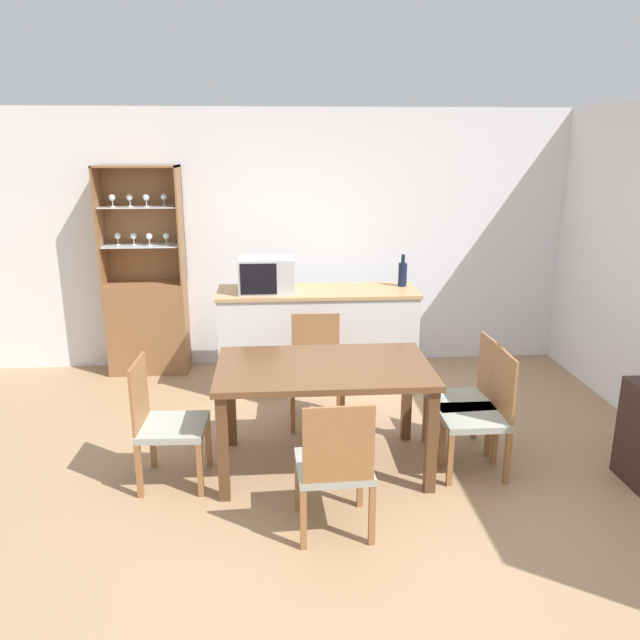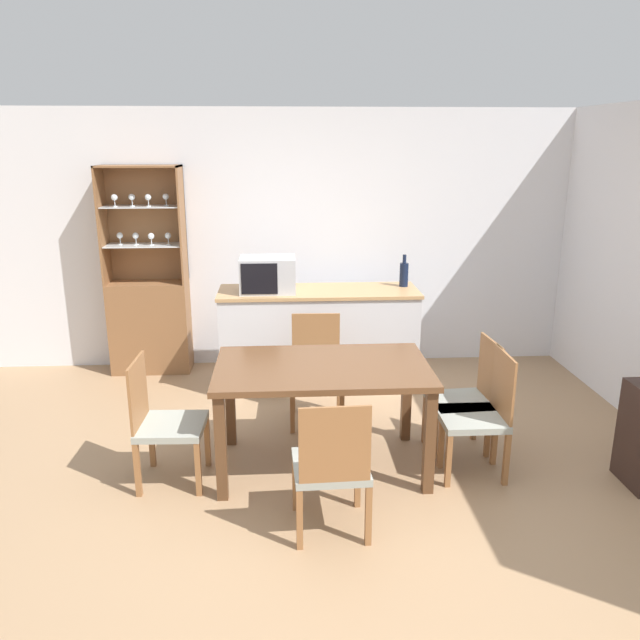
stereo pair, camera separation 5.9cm
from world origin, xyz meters
name	(u,v)px [view 2 (the right image)]	position (x,y,z in m)	size (l,w,h in m)	color
ground_plane	(336,494)	(0.00, 0.00, 0.00)	(18.00, 18.00, 0.00)	#A37F5B
wall_back	(314,240)	(0.00, 2.63, 1.27)	(6.80, 0.06, 2.55)	silver
kitchen_counter	(318,338)	(0.00, 1.92, 0.47)	(1.82, 0.60, 0.93)	silver
display_cabinet	(150,312)	(-1.65, 2.44, 0.61)	(0.77, 0.34, 2.02)	brown
dining_table	(322,379)	(-0.06, 0.38, 0.66)	(1.46, 0.89, 0.76)	brown
dining_chair_head_near	(331,466)	(-0.06, -0.40, 0.43)	(0.45, 0.45, 0.87)	#999E93
dining_chair_side_right_far	(467,399)	(1.00, 0.51, 0.43)	(0.46, 0.46, 0.87)	#999E93
dining_chair_head_far	(316,371)	(-0.06, 1.16, 0.43)	(0.44, 0.44, 0.87)	#999E93
dining_chair_side_right_near	(478,414)	(1.00, 0.24, 0.43)	(0.43, 0.43, 0.87)	#999E93
dining_chair_side_left_near	(164,423)	(-1.13, 0.25, 0.43)	(0.45, 0.45, 0.87)	#999E93
microwave	(268,274)	(-0.46, 1.89, 1.08)	(0.49, 0.38, 0.31)	#B7BABF
wine_bottle	(404,274)	(0.80, 2.01, 1.05)	(0.08, 0.08, 0.30)	#141E38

